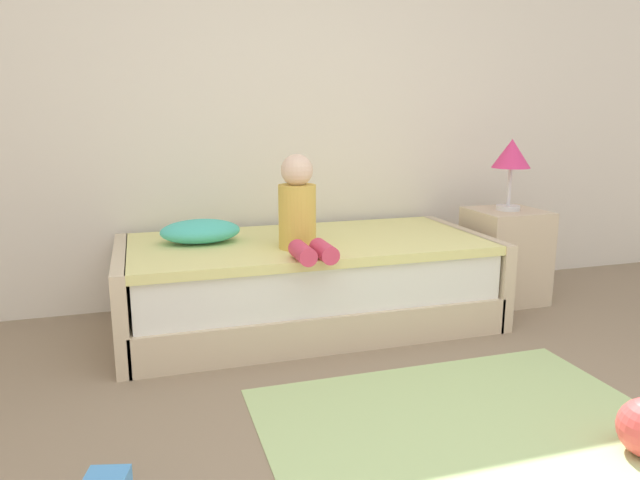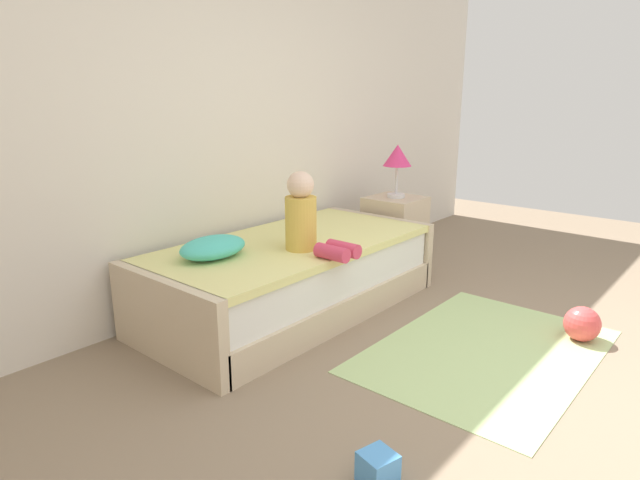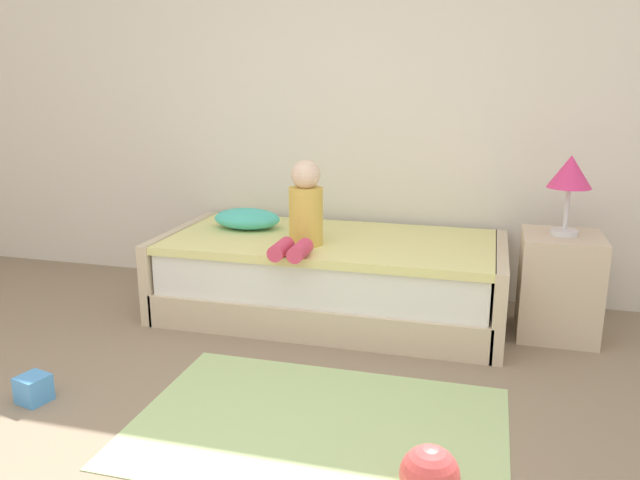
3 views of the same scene
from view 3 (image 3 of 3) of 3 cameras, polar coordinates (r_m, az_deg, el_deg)
wall_rear at (r=4.37m, az=2.11°, el=14.36°), size 7.20×0.10×2.90m
bed at (r=3.96m, az=0.95°, el=-3.37°), size 2.11×1.00×0.50m
nightstand at (r=3.90m, az=20.76°, el=-3.85°), size 0.44×0.44×0.60m
table_lamp at (r=3.75m, az=21.64°, el=5.42°), size 0.24×0.24×0.45m
child_figure at (r=3.66m, az=-1.50°, el=2.54°), size 0.20×0.51×0.50m
pillow at (r=4.15m, az=-6.60°, el=1.93°), size 0.44×0.30×0.13m
toy_ball at (r=2.41m, az=9.86°, el=-20.20°), size 0.21×0.21×0.21m
area_rug at (r=2.85m, az=-0.19°, el=-16.37°), size 1.60×1.10×0.01m
toy_block at (r=3.29m, az=-24.45°, el=-12.13°), size 0.16×0.16×0.13m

